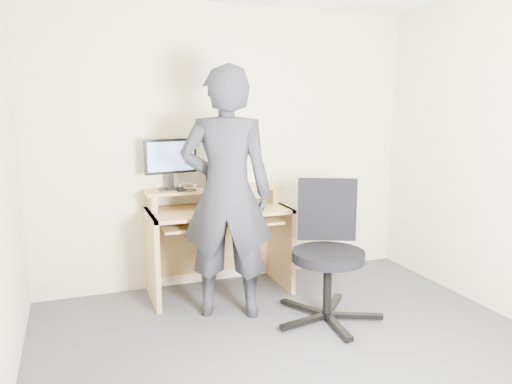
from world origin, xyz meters
TOP-DOWN VIEW (x-y plane):
  - ground at (0.00, 0.00)m, footprint 3.50×3.50m
  - back_wall at (0.00, 1.75)m, footprint 3.50×0.02m
  - desk at (-0.20, 1.53)m, footprint 1.20×0.60m
  - monitor at (-0.57, 1.61)m, footprint 0.46×0.13m
  - external_drive at (-0.22, 1.65)m, footprint 0.10×0.14m
  - travel_mug at (-0.06, 1.62)m, footprint 0.10×0.10m
  - smartphone at (0.07, 1.55)m, footprint 0.10×0.14m
  - charger at (-0.51, 1.50)m, footprint 0.05×0.05m
  - headphones at (-0.42, 1.67)m, footprint 0.17×0.17m
  - keyboard at (-0.23, 1.36)m, footprint 0.49×0.29m
  - mouse at (0.08, 1.35)m, footprint 0.10×0.07m
  - office_chair at (0.44, 0.67)m, footprint 0.82×0.81m
  - person at (-0.27, 0.99)m, footprint 0.82×0.68m

SIDE VIEW (x-z plane):
  - ground at x=0.00m, z-range 0.00..0.00m
  - desk at x=-0.20m, z-range 0.09..1.00m
  - office_chair at x=0.44m, z-range 0.05..1.09m
  - keyboard at x=-0.23m, z-range 0.65..0.68m
  - mouse at x=0.08m, z-range 0.75..0.79m
  - smartphone at x=0.07m, z-range 0.91..0.92m
  - headphones at x=-0.42m, z-range 0.89..0.95m
  - charger at x=-0.51m, z-range 0.91..0.94m
  - person at x=-0.27m, z-range 0.00..1.93m
  - travel_mug at x=-0.06m, z-range 0.91..1.09m
  - external_drive at x=-0.22m, z-range 0.91..1.11m
  - monitor at x=-0.57m, z-range 0.95..1.39m
  - back_wall at x=0.00m, z-range 0.00..2.50m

